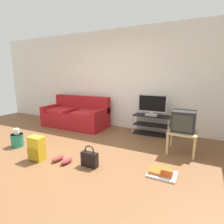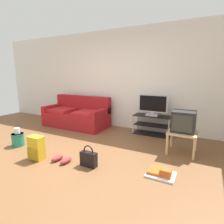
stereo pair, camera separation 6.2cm
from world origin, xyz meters
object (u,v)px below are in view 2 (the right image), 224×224
Objects in this scene: sneakers_pair at (62,159)px; floor_tray at (161,173)px; side_table at (182,135)px; flat_tv at (153,105)px; couch at (77,115)px; handbag at (89,159)px; backpack at (36,148)px; cleaning_bucket at (18,138)px; crt_tv at (184,121)px; tv_stand at (152,125)px.

sneakers_pair is 1.66m from floor_tray.
flat_tv is at bearing 135.04° from side_table.
couch reaches higher than handbag.
sneakers_pair is at bearing -170.01° from handbag.
backpack is 0.91m from cleaning_bucket.
couch is 3.04m from side_table.
side_table is (2.98, -0.59, 0.05)m from couch.
floor_tray is (2.09, 0.47, -0.17)m from backpack.
side_table is at bearing 45.23° from handbag.
couch is at bearing 121.54° from backpack.
backpack is (-2.25, -1.51, -0.41)m from crt_tv.
side_table reaches higher than handbag.
couch reaches higher than floor_tray.
sneakers_pair is at bearing -58.52° from couch.
sneakers_pair is (-0.97, -2.19, -0.70)m from flat_tv.
tv_stand is 2.18m from handbag.
backpack is 1.10× the size of cleaning_bucket.
crt_tv reaches higher than floor_tray.
flat_tv is 1.36× the size of side_table.
crt_tv is at bearing 90.00° from side_table.
handbag is at bearing -134.77° from side_table.
crt_tv is at bearing 45.59° from handbag.
handbag is 0.52m from sneakers_pair.
cleaning_bucket is (-1.85, 0.05, 0.02)m from handbag.
couch is 4.44× the size of crt_tv.
side_table is (0.82, -0.82, -0.39)m from flat_tv.
tv_stand reaches higher than cleaning_bucket.
side_table is 3.36m from cleaning_bucket.
flat_tv is 1.70× the size of crt_tv.
sneakers_pair is at bearing 26.93° from backpack.
flat_tv is 1.15m from crt_tv.
cleaning_bucket is at bearing -137.97° from tv_stand.
tv_stand is 3.10m from cleaning_bucket.
flat_tv is at bearing 77.68° from handbag.
cleaning_bucket is at bearing -158.09° from crt_tv.
backpack reaches higher than floor_tray.
flat_tv reaches higher than cleaning_bucket.
tv_stand is 2.50× the size of handbag.
tv_stand is 2.79× the size of sneakers_pair.
couch is 2.22m from flat_tv.
cleaning_bucket is (-2.30, -2.08, -0.09)m from tv_stand.
cleaning_bucket is (-0.14, -1.83, -0.16)m from couch.
sneakers_pair is at bearing -142.02° from crt_tv.
couch is 3.54× the size of side_table.
handbag is at bearing 9.99° from sneakers_pair.
cleaning_bucket is (-3.12, -1.26, -0.46)m from crt_tv.
crt_tv is 1.20m from floor_tray.
sneakers_pair is at bearing -113.78° from flat_tv.
couch is 3.05m from crt_tv.
backpack is 1.02× the size of floor_tray.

